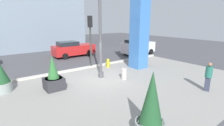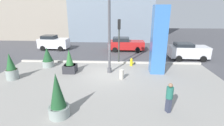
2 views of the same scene
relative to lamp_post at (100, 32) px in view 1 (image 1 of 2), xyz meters
name	(u,v)px [view 1 (image 1 of 2)]	position (x,y,z in m)	size (l,w,h in m)	color
ground_plane	(76,67)	(-0.21, 3.54, -3.16)	(60.00, 60.00, 0.00)	#47474C
plaza_pavement	(121,89)	(-0.21, -2.46, -3.16)	(18.00, 10.00, 0.02)	gray
curb_strip	(81,68)	(-0.21, 2.66, -3.08)	(18.00, 0.24, 0.16)	#B7B2A8
lamp_post	(100,32)	(0.00, 0.00, 0.00)	(0.44, 0.44, 6.49)	#4C4C51
art_pillar_blue	(139,35)	(4.00, 0.29, -0.41)	(1.15, 1.15, 5.52)	#3870BC
potted_plant_curbside	(0,77)	(-5.83, 1.23, -2.31)	(1.05, 1.05, 1.83)	gray
potted_plant_by_pillar	(53,77)	(-3.36, -0.14, -2.40)	(1.04, 1.04, 2.02)	#2D2D33
potted_plant_near_left	(151,109)	(-2.15, -6.31, -2.14)	(1.05, 1.05, 2.37)	gray
fire_hydrant	(108,63)	(1.97, 1.87, -2.79)	(0.36, 0.26, 0.75)	gold
concrete_bollard	(124,74)	(1.02, -1.31, -2.79)	(0.36, 0.36, 0.75)	#B2ADA3
traffic_light_corner	(90,33)	(0.75, 2.62, -0.28)	(0.28, 0.42, 4.27)	#333833
car_curb_west	(73,49)	(1.52, 7.86, -2.31)	(4.50, 2.05, 1.70)	red
car_curb_east	(138,47)	(8.08, 4.37, -2.26)	(3.96, 2.01, 1.75)	silver
pedestrian_on_sidewalk	(208,75)	(3.48, -5.64, -2.24)	(0.47, 0.47, 1.67)	#33384C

